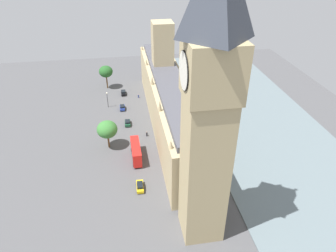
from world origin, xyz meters
TOP-DOWN VIEW (x-y plane):
  - ground_plane at (0.00, 0.00)m, footprint 148.99×148.99m
  - river_thames at (-33.30, 0.00)m, footprint 42.24×134.09m
  - parliament_building at (-1.99, -1.32)m, footprint 12.17×78.99m
  - clock_tower at (-1.47, 45.54)m, footprint 9.52×9.52m
  - car_black_trailing at (12.84, -27.13)m, footprint 1.95×4.47m
  - car_blue_far_end at (13.76, -14.04)m, footprint 1.97×4.14m
  - car_dark_green_opposite_hall at (12.38, -2.36)m, footprint 2.05×4.23m
  - double_decker_bus_corner at (10.80, 17.33)m, footprint 2.78×10.54m
  - car_yellow_cab_by_river_gate at (10.84, 30.56)m, footprint 2.03×4.59m
  - pedestrian_midblock at (6.91, -23.12)m, footprint 0.63×0.54m
  - pedestrian_under_trees at (6.47, 5.84)m, footprint 0.66×0.57m
  - plane_tree_leading at (19.43, -34.76)m, footprint 5.78×5.78m
  - plane_tree_near_tower at (18.83, 10.13)m, footprint 6.27×6.27m
  - street_lamp_kerbside at (19.12, -16.86)m, footprint 0.56×0.56m

SIDE VIEW (x-z plane):
  - ground_plane at x=0.00m, z-range 0.00..0.00m
  - river_thames at x=-33.30m, z-range 0.00..0.25m
  - pedestrian_midblock at x=6.91m, z-range -0.08..1.49m
  - pedestrian_under_trees at x=6.47m, z-range -0.08..1.59m
  - car_blue_far_end at x=13.76m, z-range 0.02..1.76m
  - car_dark_green_opposite_hall at x=12.38m, z-range 0.02..1.76m
  - car_yellow_cab_by_river_gate at x=10.84m, z-range 0.02..1.76m
  - car_black_trailing at x=12.84m, z-range 0.02..1.76m
  - double_decker_bus_corner at x=10.80m, z-range 0.26..5.01m
  - street_lamp_kerbside at x=19.12m, z-range 1.24..7.48m
  - plane_tree_near_tower at x=18.83m, z-range 1.92..11.15m
  - plane_tree_leading at x=19.43m, z-range 2.52..12.57m
  - parliament_building at x=-1.99m, z-range -6.80..25.31m
  - clock_tower at x=-1.47m, z-range 1.06..60.75m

